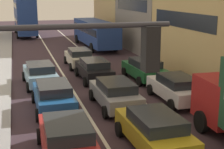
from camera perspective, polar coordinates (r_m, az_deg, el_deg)
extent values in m
cube|color=silver|center=(26.08, -8.47, 0.36)|extent=(0.16, 60.00, 0.01)
cube|color=silver|center=(26.71, -1.22, 0.83)|extent=(0.16, 60.00, 0.01)
cube|color=gray|center=(35.93, 8.55, 10.92)|extent=(7.00, 10.90, 8.60)
cube|color=black|center=(34.61, 3.16, 11.66)|extent=(0.02, 8.80, 1.10)
cube|color=black|center=(24.53, 11.66, 9.01)|extent=(0.02, 8.80, 1.10)
cylinder|color=#2D2D33|center=(5.83, -6.34, 8.06)|extent=(3.50, 0.10, 0.10)
cube|color=black|center=(6.27, 6.50, 4.31)|extent=(0.28, 0.28, 0.84)
sphere|color=red|center=(6.38, 6.05, 6.84)|extent=(0.18, 0.18, 0.18)
sphere|color=#F2A519|center=(6.41, 5.99, 4.53)|extent=(0.18, 0.18, 0.18)
sphere|color=green|center=(6.46, 5.93, 2.25)|extent=(0.18, 0.18, 0.18)
cube|color=black|center=(16.46, 17.03, -1.52)|extent=(2.02, 0.13, 0.70)
cylinder|color=black|center=(15.36, 14.88, -7.68)|extent=(0.35, 0.97, 0.96)
cube|color=#B29319|center=(13.41, 7.03, -9.65)|extent=(1.88, 4.33, 0.70)
cube|color=#1E2328|center=(13.03, 7.46, -7.72)|extent=(1.63, 2.44, 0.52)
cylinder|color=black|center=(14.49, 1.24, -9.22)|extent=(0.23, 0.64, 0.64)
cylinder|color=black|center=(15.12, 7.95, -8.34)|extent=(0.23, 0.64, 0.64)
cube|color=#A51E1E|center=(12.71, -7.61, -11.03)|extent=(1.88, 4.33, 0.70)
cube|color=#1E2328|center=(12.30, -7.57, -9.04)|extent=(1.63, 2.44, 0.52)
cylinder|color=black|center=(14.12, -12.11, -10.17)|extent=(0.23, 0.64, 0.64)
cylinder|color=black|center=(14.30, -4.63, -9.58)|extent=(0.23, 0.64, 0.64)
cube|color=gray|center=(17.88, 0.50, -3.50)|extent=(1.83, 4.31, 0.70)
cube|color=#1E2328|center=(17.54, 0.69, -1.94)|extent=(1.60, 2.42, 0.52)
cylinder|color=black|center=(19.11, -3.43, -3.48)|extent=(0.22, 0.64, 0.64)
cylinder|color=black|center=(19.58, 1.83, -3.04)|extent=(0.22, 0.64, 0.64)
cylinder|color=black|center=(16.42, -1.10, -6.39)|extent=(0.22, 0.64, 0.64)
cylinder|color=black|center=(16.97, 4.93, -5.76)|extent=(0.22, 0.64, 0.64)
cube|color=#194C8C|center=(17.73, -9.85, -3.86)|extent=(1.84, 4.32, 0.70)
cube|color=#1E2328|center=(17.38, -9.85, -2.29)|extent=(1.61, 2.42, 0.52)
cylinder|color=black|center=(19.16, -13.08, -3.78)|extent=(0.23, 0.64, 0.64)
cylinder|color=black|center=(19.34, -7.63, -3.38)|extent=(0.23, 0.64, 0.64)
cylinder|color=black|center=(16.39, -12.39, -6.76)|extent=(0.23, 0.64, 0.64)
cylinder|color=black|center=(16.60, -6.01, -6.24)|extent=(0.23, 0.64, 0.64)
cube|color=black|center=(23.41, -3.08, 0.63)|extent=(1.87, 4.33, 0.70)
cube|color=#1E2328|center=(23.10, -2.98, 1.88)|extent=(1.63, 2.43, 0.52)
cylinder|color=black|center=(24.69, -5.96, 0.43)|extent=(0.23, 0.64, 0.64)
cylinder|color=black|center=(25.09, -1.84, 0.72)|extent=(0.23, 0.64, 0.64)
cylinder|color=black|center=(21.91, -4.48, -1.25)|extent=(0.23, 0.64, 0.64)
cylinder|color=black|center=(22.36, 0.12, -0.90)|extent=(0.23, 0.64, 0.64)
cube|color=#759EB7|center=(22.62, -12.05, -0.12)|extent=(2.04, 4.40, 0.70)
cube|color=#1E2328|center=(22.30, -12.05, 1.16)|extent=(1.72, 2.49, 0.52)
cylinder|color=black|center=(24.03, -14.64, -0.31)|extent=(0.26, 0.65, 0.64)
cylinder|color=black|center=(24.23, -10.31, 0.03)|extent=(0.26, 0.65, 0.64)
cylinder|color=black|center=(21.21, -13.95, -2.13)|extent=(0.26, 0.65, 0.64)
cylinder|color=black|center=(21.44, -9.05, -1.72)|extent=(0.26, 0.65, 0.64)
cube|color=beige|center=(27.84, -5.56, 2.70)|extent=(1.80, 4.30, 0.70)
cube|color=#1E2328|center=(27.54, -5.51, 3.76)|extent=(1.59, 2.41, 0.52)
cylinder|color=black|center=(29.18, -7.85, 2.44)|extent=(0.22, 0.64, 0.64)
cylinder|color=black|center=(29.49, -4.30, 2.65)|extent=(0.22, 0.64, 0.64)
cylinder|color=black|center=(26.35, -6.93, 1.25)|extent=(0.22, 0.64, 0.64)
cylinder|color=black|center=(26.69, -3.02, 1.49)|extent=(0.22, 0.64, 0.64)
cube|color=silver|center=(19.21, 10.69, -2.52)|extent=(1.83, 4.31, 0.70)
cube|color=#1E2328|center=(18.89, 11.03, -1.05)|extent=(1.60, 2.42, 0.52)
cylinder|color=black|center=(20.22, 6.48, -2.58)|extent=(0.22, 0.64, 0.64)
cylinder|color=black|center=(20.96, 11.15, -2.17)|extent=(0.22, 0.64, 0.64)
cylinder|color=black|center=(17.67, 10.03, -5.12)|extent=(0.22, 0.64, 0.64)
cylinder|color=black|center=(18.52, 15.20, -4.53)|extent=(0.22, 0.64, 0.64)
cube|color=#19592D|center=(23.61, 5.40, 0.70)|extent=(1.93, 4.35, 0.70)
cube|color=#1E2328|center=(23.31, 5.63, 1.94)|extent=(1.66, 2.46, 0.52)
cylinder|color=black|center=(24.68, 2.09, 0.50)|extent=(0.24, 0.65, 0.64)
cylinder|color=black|center=(25.35, 6.01, 0.78)|extent=(0.24, 0.65, 0.64)
cylinder|color=black|center=(22.04, 4.66, -1.16)|extent=(0.24, 0.65, 0.64)
cylinder|color=black|center=(22.79, 8.95, -0.79)|extent=(0.24, 0.65, 0.64)
cube|color=navy|center=(37.41, -2.83, 7.16)|extent=(2.91, 10.59, 2.40)
cube|color=black|center=(37.37, -2.84, 7.71)|extent=(2.92, 9.96, 0.70)
cylinder|color=black|center=(40.90, -5.93, 5.98)|extent=(0.34, 1.01, 1.00)
cylinder|color=black|center=(41.50, -2.54, 6.15)|extent=(0.34, 1.01, 1.00)
cylinder|color=black|center=(34.24, -3.42, 4.52)|extent=(0.34, 1.01, 1.00)
cylinder|color=black|center=(34.95, 0.56, 4.73)|extent=(0.34, 1.01, 1.00)
cube|color=navy|center=(49.40, -14.43, 8.35)|extent=(2.83, 10.57, 2.40)
cube|color=black|center=(49.37, -14.45, 8.76)|extent=(2.84, 9.95, 0.70)
cube|color=navy|center=(49.25, -14.59, 10.99)|extent=(2.83, 10.57, 2.16)
cube|color=black|center=(49.24, -14.61, 11.26)|extent=(2.84, 9.95, 0.64)
cylinder|color=black|center=(53.21, -15.97, 7.31)|extent=(0.33, 1.01, 1.00)
cylinder|color=black|center=(53.35, -13.27, 7.49)|extent=(0.33, 1.01, 1.00)
cylinder|color=black|center=(46.33, -15.63, 6.45)|extent=(0.33, 1.01, 1.00)
cylinder|color=black|center=(46.49, -12.54, 6.65)|extent=(0.33, 1.01, 1.00)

